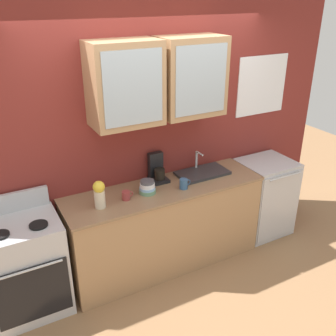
% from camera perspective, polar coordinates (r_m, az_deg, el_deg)
% --- Properties ---
extents(ground_plane, '(10.00, 10.00, 0.00)m').
position_cam_1_polar(ground_plane, '(4.35, -0.41, -13.73)').
color(ground_plane, '#936B47').
extents(back_wall_unit, '(4.41, 0.48, 2.78)m').
position_cam_1_polar(back_wall_unit, '(3.85, -2.48, 6.82)').
color(back_wall_unit, maroon).
rests_on(back_wall_unit, ground_plane).
extents(counter, '(2.07, 0.59, 0.92)m').
position_cam_1_polar(counter, '(4.08, -0.43, -8.66)').
color(counter, '#A87F56').
rests_on(counter, ground_plane).
extents(stove_range, '(0.67, 0.58, 1.10)m').
position_cam_1_polar(stove_range, '(3.75, -20.28, -13.70)').
color(stove_range, silver).
rests_on(stove_range, ground_plane).
extents(sink_faucet, '(0.55, 0.31, 0.23)m').
position_cam_1_polar(sink_faucet, '(4.13, 5.09, -0.65)').
color(sink_faucet, '#2D2D30').
rests_on(sink_faucet, counter).
extents(bowl_stack, '(0.17, 0.17, 0.13)m').
position_cam_1_polar(bowl_stack, '(3.73, -3.09, -2.85)').
color(bowl_stack, '#669972').
rests_on(bowl_stack, counter).
extents(vase, '(0.11, 0.11, 0.26)m').
position_cam_1_polar(vase, '(3.50, -10.15, -3.77)').
color(vase, beige).
rests_on(vase, counter).
extents(cup_near_sink, '(0.12, 0.08, 0.10)m').
position_cam_1_polar(cup_near_sink, '(3.81, 2.36, -2.35)').
color(cup_near_sink, '#38608C').
rests_on(cup_near_sink, counter).
extents(cup_near_bowls, '(0.11, 0.08, 0.09)m').
position_cam_1_polar(cup_near_bowls, '(3.63, -6.21, -4.05)').
color(cup_near_bowls, '#993838').
rests_on(cup_near_bowls, counter).
extents(dishwasher, '(0.60, 0.58, 0.92)m').
position_cam_1_polar(dishwasher, '(4.76, 14.04, -4.18)').
color(dishwasher, silver).
rests_on(dishwasher, ground_plane).
extents(coffee_maker, '(0.17, 0.20, 0.29)m').
position_cam_1_polar(coffee_maker, '(3.96, -1.59, -0.34)').
color(coffee_maker, black).
rests_on(coffee_maker, counter).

